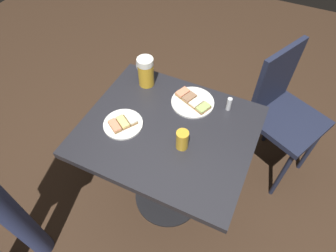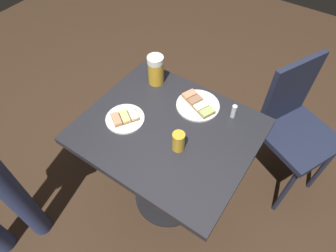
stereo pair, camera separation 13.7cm
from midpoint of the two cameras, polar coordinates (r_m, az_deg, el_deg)
name	(u,v)px [view 2 (the right image)]	position (r m, az deg, el deg)	size (l,w,h in m)	color
ground_plane	(168,195)	(2.01, 2.01, -13.69)	(6.00, 6.00, 0.00)	#382619
cafe_table	(168,147)	(1.51, 2.60, -4.32)	(0.70, 0.83, 0.73)	black
plate_near	(198,105)	(1.50, 8.58, 4.06)	(0.22, 0.22, 0.03)	white
plate_far	(125,118)	(1.43, -5.80, 1.41)	(0.19, 0.19, 0.03)	white
beer_mug	(155,70)	(1.57, 0.03, 11.00)	(0.10, 0.13, 0.17)	gold
beer_glass_small	(178,141)	(1.29, 5.14, -3.25)	(0.06, 0.06, 0.10)	gold
salt_shaker	(234,111)	(1.46, 15.53, 2.65)	(0.02, 0.02, 0.07)	silver
cafe_chair	(294,124)	(1.83, 25.62, 0.32)	(0.51, 0.51, 0.92)	#1E2338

